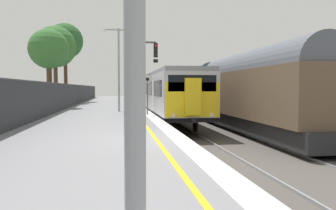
{
  "coord_description": "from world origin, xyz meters",
  "views": [
    {
      "loc": [
        -1.51,
        -10.12,
        1.57
      ],
      "look_at": [
        1.3,
        8.07,
        0.64
      ],
      "focal_mm": 35.11,
      "sensor_mm": 36.0,
      "label": 1
    }
  ],
  "objects_px": {
    "commuter_train_at_platform": "(144,91)",
    "speed_limit_sign": "(147,89)",
    "signal_gantry": "(148,67)",
    "background_tree_left": "(48,50)",
    "background_tree_centre": "(54,48)",
    "freight_train_adjacent_track": "(179,89)",
    "platform_lamp_mid": "(119,63)",
    "background_tree_right": "(64,42)"
  },
  "relations": [
    {
      "from": "signal_gantry",
      "to": "speed_limit_sign",
      "type": "xyz_separation_m",
      "value": [
        -0.38,
        -3.84,
        -1.5
      ]
    },
    {
      "from": "commuter_train_at_platform",
      "to": "platform_lamp_mid",
      "type": "distance_m",
      "value": 22.52
    },
    {
      "from": "commuter_train_at_platform",
      "to": "speed_limit_sign",
      "type": "bearing_deg",
      "value": -94.18
    },
    {
      "from": "freight_train_adjacent_track",
      "to": "background_tree_left",
      "type": "height_order",
      "value": "background_tree_left"
    },
    {
      "from": "commuter_train_at_platform",
      "to": "background_tree_centre",
      "type": "bearing_deg",
      "value": -140.07
    },
    {
      "from": "signal_gantry",
      "to": "platform_lamp_mid",
      "type": "bearing_deg",
      "value": -159.05
    },
    {
      "from": "signal_gantry",
      "to": "background_tree_left",
      "type": "relative_size",
      "value": 0.77
    },
    {
      "from": "platform_lamp_mid",
      "to": "background_tree_centre",
      "type": "bearing_deg",
      "value": 115.98
    },
    {
      "from": "freight_train_adjacent_track",
      "to": "background_tree_centre",
      "type": "xyz_separation_m",
      "value": [
        -14.16,
        -3.93,
        4.26
      ]
    },
    {
      "from": "background_tree_left",
      "to": "background_tree_centre",
      "type": "xyz_separation_m",
      "value": [
        -1.09,
        8.59,
        1.17
      ]
    },
    {
      "from": "background_tree_centre",
      "to": "signal_gantry",
      "type": "bearing_deg",
      "value": -56.03
    },
    {
      "from": "freight_train_adjacent_track",
      "to": "signal_gantry",
      "type": "distance_m",
      "value": 17.75
    },
    {
      "from": "freight_train_adjacent_track",
      "to": "background_tree_centre",
      "type": "distance_m",
      "value": 15.3
    },
    {
      "from": "freight_train_adjacent_track",
      "to": "platform_lamp_mid",
      "type": "height_order",
      "value": "platform_lamp_mid"
    },
    {
      "from": "commuter_train_at_platform",
      "to": "platform_lamp_mid",
      "type": "height_order",
      "value": "platform_lamp_mid"
    },
    {
      "from": "background_tree_left",
      "to": "background_tree_centre",
      "type": "distance_m",
      "value": 8.73
    },
    {
      "from": "freight_train_adjacent_track",
      "to": "background_tree_centre",
      "type": "height_order",
      "value": "background_tree_centre"
    },
    {
      "from": "commuter_train_at_platform",
      "to": "freight_train_adjacent_track",
      "type": "distance_m",
      "value": 6.08
    },
    {
      "from": "background_tree_right",
      "to": "speed_limit_sign",
      "type": "bearing_deg",
      "value": -69.24
    },
    {
      "from": "commuter_train_at_platform",
      "to": "speed_limit_sign",
      "type": "xyz_separation_m",
      "value": [
        -1.85,
        -25.22,
        0.28
      ]
    },
    {
      "from": "platform_lamp_mid",
      "to": "background_tree_centre",
      "type": "height_order",
      "value": "background_tree_centre"
    },
    {
      "from": "speed_limit_sign",
      "to": "background_tree_right",
      "type": "relative_size",
      "value": 0.26
    },
    {
      "from": "background_tree_centre",
      "to": "background_tree_right",
      "type": "bearing_deg",
      "value": 83.55
    },
    {
      "from": "speed_limit_sign",
      "to": "platform_lamp_mid",
      "type": "distance_m",
      "value": 3.9
    },
    {
      "from": "background_tree_left",
      "to": "background_tree_right",
      "type": "height_order",
      "value": "background_tree_right"
    },
    {
      "from": "platform_lamp_mid",
      "to": "background_tree_centre",
      "type": "relative_size",
      "value": 0.69
    },
    {
      "from": "speed_limit_sign",
      "to": "platform_lamp_mid",
      "type": "height_order",
      "value": "platform_lamp_mid"
    },
    {
      "from": "background_tree_centre",
      "to": "commuter_train_at_platform",
      "type": "bearing_deg",
      "value": 39.93
    },
    {
      "from": "background_tree_left",
      "to": "background_tree_centre",
      "type": "bearing_deg",
      "value": 97.23
    },
    {
      "from": "freight_train_adjacent_track",
      "to": "background_tree_right",
      "type": "bearing_deg",
      "value": 179.73
    },
    {
      "from": "commuter_train_at_platform",
      "to": "background_tree_right",
      "type": "relative_size",
      "value": 6.38
    },
    {
      "from": "signal_gantry",
      "to": "freight_train_adjacent_track",
      "type": "bearing_deg",
      "value": 71.97
    },
    {
      "from": "freight_train_adjacent_track",
      "to": "platform_lamp_mid",
      "type": "relative_size",
      "value": 10.65
    },
    {
      "from": "speed_limit_sign",
      "to": "background_tree_left",
      "type": "relative_size",
      "value": 0.38
    },
    {
      "from": "speed_limit_sign",
      "to": "platform_lamp_mid",
      "type": "relative_size",
      "value": 0.43
    },
    {
      "from": "freight_train_adjacent_track",
      "to": "signal_gantry",
      "type": "xyz_separation_m",
      "value": [
        -5.47,
        -16.82,
        1.51
      ]
    },
    {
      "from": "background_tree_centre",
      "to": "freight_train_adjacent_track",
      "type": "bearing_deg",
      "value": 15.52
    },
    {
      "from": "commuter_train_at_platform",
      "to": "platform_lamp_mid",
      "type": "relative_size",
      "value": 10.49
    },
    {
      "from": "freight_train_adjacent_track",
      "to": "speed_limit_sign",
      "type": "relative_size",
      "value": 24.71
    },
    {
      "from": "freight_train_adjacent_track",
      "to": "speed_limit_sign",
      "type": "bearing_deg",
      "value": -105.81
    },
    {
      "from": "freight_train_adjacent_track",
      "to": "background_tree_left",
      "type": "relative_size",
      "value": 9.4
    },
    {
      "from": "signal_gantry",
      "to": "speed_limit_sign",
      "type": "distance_m",
      "value": 4.14
    }
  ]
}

